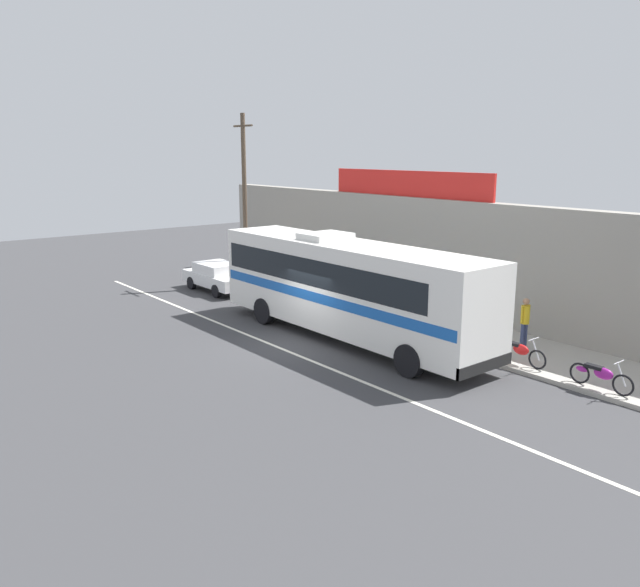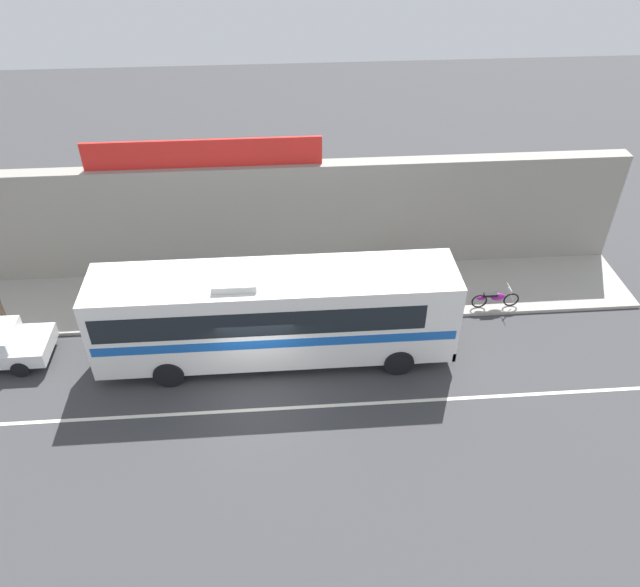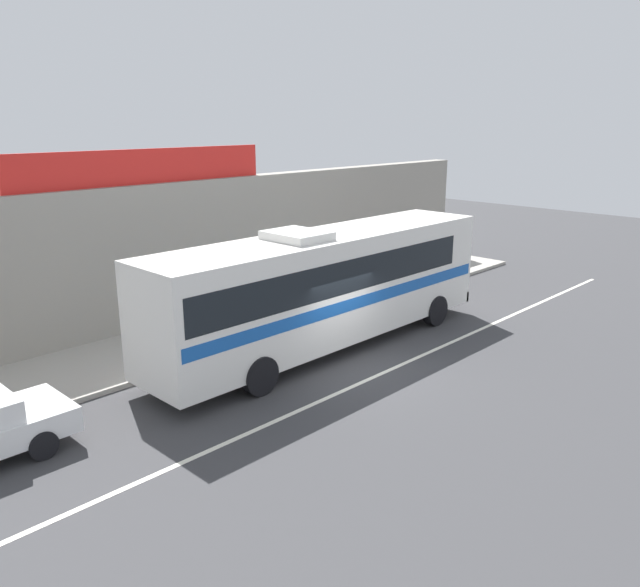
{
  "view_description": "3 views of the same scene",
  "coord_description": "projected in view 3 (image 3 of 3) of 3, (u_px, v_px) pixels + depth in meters",
  "views": [
    {
      "loc": [
        17.4,
        -13.07,
        6.75
      ],
      "look_at": [
        -1.4,
        2.14,
        1.29
      ],
      "focal_mm": 35.71,
      "sensor_mm": 36.0,
      "label": 1
    },
    {
      "loc": [
        0.95,
        -14.82,
        15.52
      ],
      "look_at": [
        2.27,
        2.87,
        1.87
      ],
      "focal_mm": 35.07,
      "sensor_mm": 36.0,
      "label": 2
    },
    {
      "loc": [
        -12.63,
        -10.87,
        6.85
      ],
      "look_at": [
        1.11,
        2.46,
        1.5
      ],
      "focal_mm": 35.38,
      "sensor_mm": 36.0,
      "label": 3
    }
  ],
  "objects": [
    {
      "name": "intercity_bus",
      "position": [
        325.0,
        283.0,
        18.86
      ],
      "size": [
        12.28,
        2.59,
        3.78
      ],
      "color": "white",
      "rests_on": "ground_plane"
    },
    {
      "name": "road_center_stripe",
      "position": [
        377.0,
        376.0,
        17.32
      ],
      "size": [
        30.0,
        0.14,
        0.01
      ],
      "primitive_type": "cube",
      "color": "silver",
      "rests_on": "ground_plane"
    },
    {
      "name": "sidewalk_slab",
      "position": [
        239.0,
        325.0,
        21.33
      ],
      "size": [
        30.0,
        3.6,
        0.14
      ],
      "primitive_type": "cube",
      "color": "#A8A399",
      "rests_on": "ground_plane"
    },
    {
      "name": "motorcycle_green",
      "position": [
        388.0,
        283.0,
        24.75
      ],
      "size": [
        1.94,
        0.56,
        0.94
      ],
      "color": "black",
      "rests_on": "sidewalk_slab"
    },
    {
      "name": "pedestrian_by_curb",
      "position": [
        342.0,
        266.0,
        25.08
      ],
      "size": [
        0.3,
        0.48,
        1.72
      ],
      "color": "navy",
      "rests_on": "sidewalk_slab"
    },
    {
      "name": "storefront_facade",
      "position": [
        198.0,
        249.0,
        22.15
      ],
      "size": [
        30.0,
        0.7,
        4.8
      ],
      "primitive_type": "cube",
      "color": "gray",
      "rests_on": "ground_plane"
    },
    {
      "name": "motorcycle_blue",
      "position": [
        431.0,
        272.0,
        26.57
      ],
      "size": [
        1.89,
        0.56,
        0.94
      ],
      "color": "black",
      "rests_on": "sidewalk_slab"
    },
    {
      "name": "ground_plane",
      "position": [
        355.0,
        368.0,
        17.86
      ],
      "size": [
        70.0,
        70.0,
        0.0
      ],
      "primitive_type": "plane",
      "color": "#3A3A3D"
    },
    {
      "name": "storefront_billboard",
      "position": [
        146.0,
        166.0,
        20.09
      ],
      "size": [
        9.02,
        0.12,
        1.1
      ],
      "primitive_type": "cube",
      "color": "red",
      "rests_on": "storefront_facade"
    }
  ]
}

